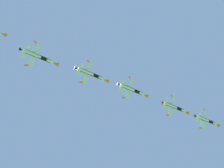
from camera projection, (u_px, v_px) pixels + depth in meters
fighter_jet_lead at (207, 121)px, 146.90m from camera, size 15.96×6.48×8.36m
fighter_jet_left_wing at (175, 108)px, 138.68m from camera, size 15.96×6.11×8.60m
fighter_jet_right_wing at (133, 90)px, 131.48m from camera, size 15.96×6.77×8.16m
fighter_jet_left_outer at (92, 74)px, 124.77m from camera, size 15.96×6.62×8.27m
fighter_jet_right_outer at (39, 57)px, 114.12m from camera, size 15.96×7.11×7.89m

